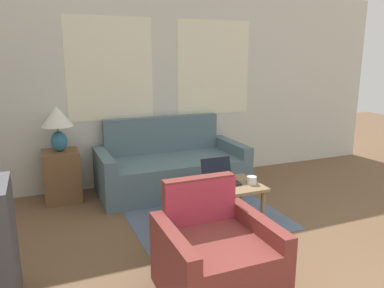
{
  "coord_description": "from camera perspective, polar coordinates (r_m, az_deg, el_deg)",
  "views": [
    {
      "loc": [
        -1.73,
        -0.76,
        1.7
      ],
      "look_at": [
        -0.15,
        3.01,
        0.75
      ],
      "focal_mm": 35.0,
      "sensor_mm": 36.0,
      "label": 1
    }
  ],
  "objects": [
    {
      "name": "side_table",
      "position": [
        4.79,
        -19.22,
        -4.59
      ],
      "size": [
        0.42,
        0.42,
        0.61
      ],
      "color": "brown",
      "rests_on": "ground_plane"
    },
    {
      "name": "armchair",
      "position": [
        2.86,
        3.41,
        -17.06
      ],
      "size": [
        0.77,
        0.77,
        0.8
      ],
      "color": "brown",
      "rests_on": "ground_plane"
    },
    {
      "name": "couch",
      "position": [
        4.9,
        -3.31,
        -3.84
      ],
      "size": [
        1.87,
        0.9,
        0.92
      ],
      "color": "slate",
      "rests_on": "ground_plane"
    },
    {
      "name": "coffee_table",
      "position": [
        3.8,
        3.87,
        -7.22
      ],
      "size": [
        0.9,
        0.54,
        0.44
      ],
      "color": "#8E704C",
      "rests_on": "ground_plane"
    },
    {
      "name": "table_lamp",
      "position": [
        4.64,
        -19.83,
        3.2
      ],
      "size": [
        0.36,
        0.36,
        0.54
      ],
      "color": "teal",
      "rests_on": "side_table"
    },
    {
      "name": "wall_back",
      "position": [
        5.2,
        -3.28,
        8.74
      ],
      "size": [
        6.85,
        0.06,
        2.6
      ],
      "color": "silver",
      "rests_on": "ground_plane"
    },
    {
      "name": "cup_navy",
      "position": [
        3.88,
        9.08,
        -5.46
      ],
      "size": [
        0.1,
        0.1,
        0.08
      ],
      "color": "white",
      "rests_on": "coffee_table"
    },
    {
      "name": "rug",
      "position": [
        4.43,
        0.36,
        -9.4
      ],
      "size": [
        1.63,
        1.98,
        0.01
      ],
      "color": "slate",
      "rests_on": "ground_plane"
    },
    {
      "name": "laptop",
      "position": [
        3.87,
        4.28,
        -5.11
      ],
      "size": [
        0.33,
        0.29,
        0.24
      ],
      "color": "black",
      "rests_on": "coffee_table"
    }
  ]
}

